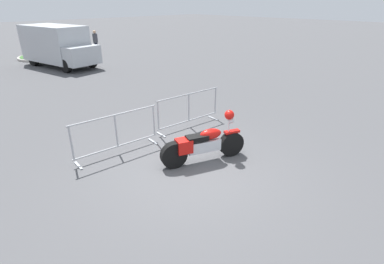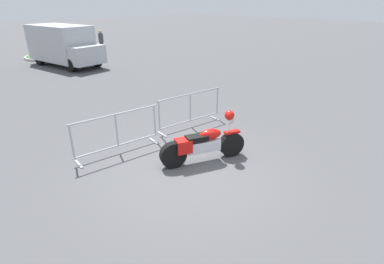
{
  "view_description": "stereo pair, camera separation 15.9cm",
  "coord_description": "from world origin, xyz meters",
  "px_view_note": "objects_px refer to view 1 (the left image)",
  "views": [
    {
      "loc": [
        -4.2,
        -4.24,
        3.63
      ],
      "look_at": [
        0.55,
        0.55,
        0.65
      ],
      "focal_mm": 28.0,
      "sensor_mm": 36.0,
      "label": 1
    },
    {
      "loc": [
        -4.08,
        -4.36,
        3.63
      ],
      "look_at": [
        0.55,
        0.55,
        0.65
      ],
      "focal_mm": 28.0,
      "sensor_mm": 36.0,
      "label": 2
    }
  ],
  "objects_px": {
    "crowd_barrier_far": "(189,110)",
    "crowd_barrier_near": "(116,134)",
    "pedestrian": "(96,42)",
    "motorcycle": "(204,144)",
    "delivery_van": "(57,45)"
  },
  "relations": [
    {
      "from": "crowd_barrier_far",
      "to": "delivery_van",
      "type": "height_order",
      "value": "delivery_van"
    },
    {
      "from": "crowd_barrier_near",
      "to": "pedestrian",
      "type": "distance_m",
      "value": 16.08
    },
    {
      "from": "motorcycle",
      "to": "crowd_barrier_near",
      "type": "distance_m",
      "value": 2.22
    },
    {
      "from": "pedestrian",
      "to": "delivery_van",
      "type": "bearing_deg",
      "value": -77.39
    },
    {
      "from": "crowd_barrier_near",
      "to": "pedestrian",
      "type": "bearing_deg",
      "value": 63.37
    },
    {
      "from": "crowd_barrier_near",
      "to": "crowd_barrier_far",
      "type": "xyz_separation_m",
      "value": [
        2.54,
        0.0,
        0.0
      ]
    },
    {
      "from": "crowd_barrier_far",
      "to": "delivery_van",
      "type": "relative_size",
      "value": 0.44
    },
    {
      "from": "motorcycle",
      "to": "pedestrian",
      "type": "relative_size",
      "value": 1.23
    },
    {
      "from": "delivery_van",
      "to": "pedestrian",
      "type": "bearing_deg",
      "value": 112.26
    },
    {
      "from": "crowd_barrier_far",
      "to": "pedestrian",
      "type": "bearing_deg",
      "value": 72.01
    },
    {
      "from": "crowd_barrier_far",
      "to": "crowd_barrier_near",
      "type": "bearing_deg",
      "value": 180.0
    },
    {
      "from": "motorcycle",
      "to": "pedestrian",
      "type": "distance_m",
      "value": 17.26
    },
    {
      "from": "crowd_barrier_near",
      "to": "pedestrian",
      "type": "xyz_separation_m",
      "value": [
        7.21,
        14.38,
        0.36
      ]
    },
    {
      "from": "pedestrian",
      "to": "crowd_barrier_far",
      "type": "bearing_deg",
      "value": -37.64
    },
    {
      "from": "crowd_barrier_near",
      "to": "crowd_barrier_far",
      "type": "bearing_deg",
      "value": 0.0
    }
  ]
}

